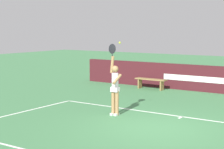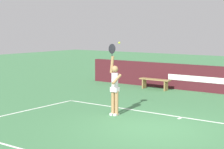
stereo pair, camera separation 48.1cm
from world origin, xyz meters
The scene contains 5 objects.
ground_plane centered at (0.00, 0.00, 0.00)m, with size 60.00×60.00×0.00m, color #407A4A.
court_lines centered at (0.00, -0.92, 0.00)m, with size 10.13×5.53×0.00m.
tennis_player centered at (-2.02, 0.70, 1.02)m, with size 0.46×0.50×2.47m.
tennis_ball centered at (-1.79, 0.64, 2.49)m, with size 0.07×0.07×0.07m.
courtside_bench_far centered at (-3.68, 6.31, 0.40)m, with size 1.62×0.38×0.52m.
Camera 1 is at (5.14, -9.99, 2.97)m, focal length 61.30 mm.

